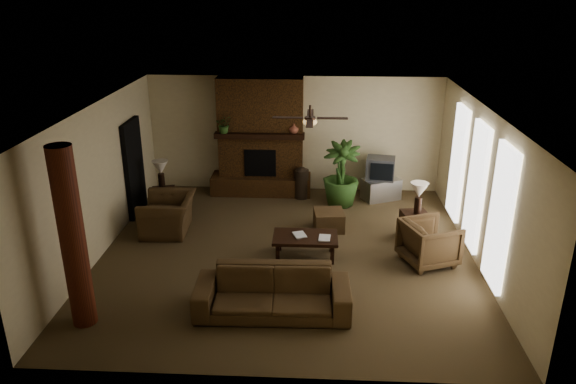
# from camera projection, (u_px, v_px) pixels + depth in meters

# --- Properties ---
(room_shell) EXTENTS (7.00, 7.00, 7.00)m
(room_shell) POSITION_uv_depth(u_px,v_px,m) (287.00, 185.00, 9.88)
(room_shell) COLOR brown
(room_shell) RESTS_ON ground
(fireplace) EXTENTS (2.40, 0.70, 2.80)m
(fireplace) POSITION_uv_depth(u_px,v_px,m) (261.00, 147.00, 13.00)
(fireplace) COLOR #563317
(fireplace) RESTS_ON ground
(windows) EXTENTS (0.08, 3.65, 2.35)m
(windows) POSITION_uv_depth(u_px,v_px,m) (476.00, 187.00, 9.91)
(windows) COLOR white
(windows) RESTS_ON ground
(log_column) EXTENTS (0.36, 0.36, 2.80)m
(log_column) POSITION_uv_depth(u_px,v_px,m) (73.00, 239.00, 7.78)
(log_column) COLOR #5A2516
(log_column) RESTS_ON ground
(doorway) EXTENTS (0.10, 1.00, 2.10)m
(doorway) POSITION_uv_depth(u_px,v_px,m) (134.00, 168.00, 11.85)
(doorway) COLOR black
(doorway) RESTS_ON ground
(ceiling_fan) EXTENTS (1.35, 1.35, 0.37)m
(ceiling_fan) POSITION_uv_depth(u_px,v_px,m) (310.00, 120.00, 9.73)
(ceiling_fan) COLOR black
(ceiling_fan) RESTS_ON ceiling
(sofa) EXTENTS (2.41, 0.74, 0.94)m
(sofa) POSITION_uv_depth(u_px,v_px,m) (273.00, 286.00, 8.37)
(sofa) COLOR #4E3921
(sofa) RESTS_ON ground
(armchair_left) EXTENTS (0.81, 1.20, 1.02)m
(armchair_left) POSITION_uv_depth(u_px,v_px,m) (168.00, 208.00, 11.12)
(armchair_left) COLOR #4E3921
(armchair_left) RESTS_ON ground
(armchair_right) EXTENTS (1.09, 1.12, 0.90)m
(armchair_right) POSITION_uv_depth(u_px,v_px,m) (429.00, 240.00, 9.87)
(armchair_right) COLOR #4E3921
(armchair_right) RESTS_ON ground
(coffee_table) EXTENTS (1.20, 0.70, 0.43)m
(coffee_table) POSITION_uv_depth(u_px,v_px,m) (305.00, 239.00, 10.12)
(coffee_table) COLOR black
(coffee_table) RESTS_ON ground
(ottoman) EXTENTS (0.66, 0.66, 0.40)m
(ottoman) POSITION_uv_depth(u_px,v_px,m) (329.00, 220.00, 11.33)
(ottoman) COLOR #4E3921
(ottoman) RESTS_ON ground
(tv_stand) EXTENTS (0.98, 0.80, 0.50)m
(tv_stand) POSITION_uv_depth(u_px,v_px,m) (381.00, 189.00, 12.89)
(tv_stand) COLOR #B2B1B4
(tv_stand) RESTS_ON ground
(tv) EXTENTS (0.72, 0.62, 0.52)m
(tv) POSITION_uv_depth(u_px,v_px,m) (380.00, 168.00, 12.72)
(tv) COLOR #3D3D3F
(tv) RESTS_ON tv_stand
(floor_vase) EXTENTS (0.34, 0.34, 0.77)m
(floor_vase) POSITION_uv_depth(u_px,v_px,m) (301.00, 181.00, 12.90)
(floor_vase) COLOR black
(floor_vase) RESTS_ON ground
(floor_plant) EXTENTS (1.10, 1.63, 0.84)m
(floor_plant) POSITION_uv_depth(u_px,v_px,m) (340.00, 187.00, 12.51)
(floor_plant) COLOR #2F5220
(floor_plant) RESTS_ON ground
(side_table_left) EXTENTS (0.61, 0.61, 0.55)m
(side_table_left) POSITION_uv_depth(u_px,v_px,m) (164.00, 201.00, 12.13)
(side_table_left) COLOR black
(side_table_left) RESTS_ON ground
(lamp_left) EXTENTS (0.42, 0.42, 0.65)m
(lamp_left) POSITION_uv_depth(u_px,v_px,m) (161.00, 169.00, 11.91)
(lamp_left) COLOR black
(lamp_left) RESTS_ON side_table_left
(side_table_right) EXTENTS (0.58, 0.58, 0.55)m
(side_table_right) POSITION_uv_depth(u_px,v_px,m) (414.00, 225.00, 10.90)
(side_table_right) COLOR black
(side_table_right) RESTS_ON ground
(lamp_right) EXTENTS (0.43, 0.43, 0.65)m
(lamp_right) POSITION_uv_depth(u_px,v_px,m) (419.00, 192.00, 10.61)
(lamp_right) COLOR black
(lamp_right) RESTS_ON side_table_right
(mantel_plant) EXTENTS (0.45, 0.49, 0.33)m
(mantel_plant) POSITION_uv_depth(u_px,v_px,m) (224.00, 126.00, 12.56)
(mantel_plant) COLOR #2F5220
(mantel_plant) RESTS_ON fireplace
(mantel_vase) EXTENTS (0.28, 0.29, 0.22)m
(mantel_vase) POSITION_uv_depth(u_px,v_px,m) (294.00, 129.00, 12.57)
(mantel_vase) COLOR brown
(mantel_vase) RESTS_ON fireplace
(book_a) EXTENTS (0.21, 0.10, 0.29)m
(book_a) POSITION_uv_depth(u_px,v_px,m) (294.00, 229.00, 10.03)
(book_a) COLOR #999999
(book_a) RESTS_ON coffee_table
(book_b) EXTENTS (0.21, 0.04, 0.29)m
(book_b) POSITION_uv_depth(u_px,v_px,m) (319.00, 231.00, 9.96)
(book_b) COLOR #999999
(book_b) RESTS_ON coffee_table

